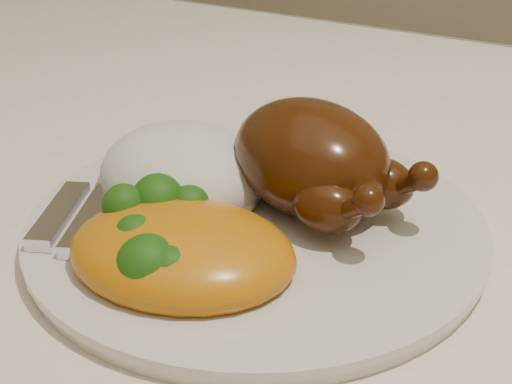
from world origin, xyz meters
The scene contains 7 objects.
dining_table centered at (0.00, 0.00, 0.67)m, with size 1.60×0.90×0.76m.
tablecloth centered at (0.00, 0.00, 0.74)m, with size 1.73×1.03×0.18m.
dinner_plate centered at (-0.07, -0.06, 0.77)m, with size 0.31×0.31×0.01m, color silver.
roast_chicken centered at (-0.05, -0.02, 0.82)m, with size 0.16×0.13×0.08m.
rice_mound centered at (-0.14, -0.04, 0.79)m, with size 0.15×0.14×0.07m.
mac_and_cheese centered at (-0.08, -0.13, 0.79)m, with size 0.16×0.14×0.06m.
cutlery centered at (-0.18, -0.10, 0.79)m, with size 0.08×0.20×0.01m.
Camera 1 is at (0.14, -0.42, 1.02)m, focal length 50.00 mm.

